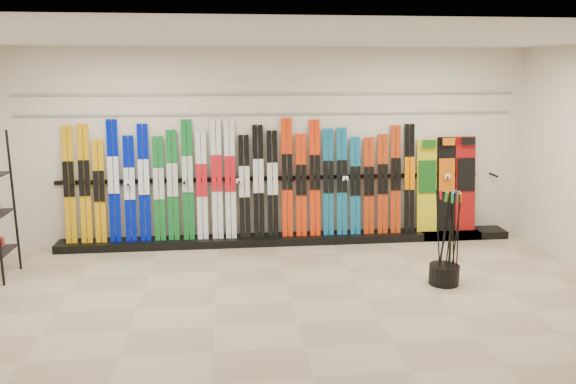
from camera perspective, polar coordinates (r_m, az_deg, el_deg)
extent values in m
plane|color=tan|center=(6.71, 0.36, -11.08)|extent=(8.00, 8.00, 0.00)
plane|color=beige|center=(8.72, -1.54, 4.66)|extent=(8.00, 0.00, 8.00)
plane|color=silver|center=(6.16, 0.40, 15.45)|extent=(8.00, 8.00, 0.00)
cube|color=black|center=(8.84, 0.09, -4.80)|extent=(8.00, 0.40, 0.12)
cube|color=#CC920A|center=(8.93, -21.34, 0.69)|extent=(0.17, 0.24, 1.75)
cube|color=#CC920A|center=(8.87, -19.94, 0.78)|extent=(0.17, 0.25, 1.76)
cube|color=#CC920A|center=(8.84, -18.61, 0.08)|extent=(0.17, 0.22, 1.54)
cube|color=#00109F|center=(8.78, -17.28, 1.07)|extent=(0.17, 0.25, 1.83)
cube|color=#00109F|center=(8.75, -15.78, 0.31)|extent=(0.17, 0.22, 1.59)
cube|color=#00109F|center=(8.71, -14.42, 0.92)|extent=(0.17, 0.25, 1.76)
cube|color=#0F6224|center=(8.69, -12.97, 0.33)|extent=(0.17, 0.22, 1.57)
cube|color=#0F6224|center=(8.66, -11.64, 0.67)|extent=(0.17, 0.23, 1.66)
cube|color=#0F6224|center=(8.64, -10.15, 1.20)|extent=(0.17, 0.25, 1.81)
cube|color=silver|center=(8.63, -8.75, 0.67)|extent=(0.17, 0.23, 1.64)
cube|color=silver|center=(8.62, -7.25, 1.31)|extent=(0.17, 0.25, 1.82)
cube|color=silver|center=(8.62, -5.90, 1.25)|extent=(0.17, 0.25, 1.80)
cube|color=black|center=(8.63, -4.45, 0.55)|extent=(0.17, 0.22, 1.57)
cube|color=black|center=(8.63, -3.02, 1.08)|extent=(0.17, 0.24, 1.72)
cube|color=black|center=(8.65, -1.58, 0.82)|extent=(0.17, 0.23, 1.64)
cube|color=red|center=(8.67, -0.10, 1.47)|extent=(0.17, 0.25, 1.82)
cube|color=red|center=(8.70, 1.34, 0.71)|extent=(0.17, 0.22, 1.58)
cube|color=red|center=(8.72, 2.74, 1.43)|extent=(0.17, 0.25, 1.79)
cube|color=#0E5982|center=(8.76, 4.11, 1.01)|extent=(0.17, 0.23, 1.66)
cube|color=#0E5982|center=(8.81, 5.49, 1.07)|extent=(0.17, 0.23, 1.67)
cube|color=#0E5982|center=(8.86, 6.84, 0.64)|extent=(0.17, 0.21, 1.53)
cube|color=#A82F0D|center=(8.91, 8.21, 0.63)|extent=(0.17, 0.21, 1.51)
cube|color=#A82F0D|center=(8.96, 9.59, 0.81)|extent=(0.17, 0.22, 1.56)
cube|color=#A82F0D|center=(9.02, 10.87, 1.26)|extent=(0.17, 0.24, 1.69)
cube|color=black|center=(9.09, 12.22, 1.34)|extent=(0.17, 0.24, 1.71)
cube|color=gold|center=(9.22, 13.92, 0.63)|extent=(0.32, 0.23, 1.47)
cube|color=black|center=(9.33, 15.76, 0.77)|extent=(0.29, 0.23, 1.50)
cube|color=#990C0C|center=(9.46, 17.56, 0.81)|extent=(0.32, 0.23, 1.50)
cylinder|color=black|center=(7.45, 15.56, -8.06)|extent=(0.38, 0.38, 0.25)
cylinder|color=black|center=(7.28, 15.54, -4.52)|extent=(0.11, 0.07, 1.18)
cylinder|color=black|center=(7.36, 16.69, -4.42)|extent=(0.06, 0.08, 1.18)
cylinder|color=black|center=(7.26, 16.17, -4.62)|extent=(0.04, 0.10, 1.18)
cylinder|color=black|center=(7.26, 15.52, -4.57)|extent=(0.11, 0.08, 1.18)
cylinder|color=black|center=(7.37, 15.02, -4.30)|extent=(0.11, 0.07, 1.18)
cylinder|color=black|center=(7.26, 16.86, -4.65)|extent=(0.11, 0.15, 1.17)
cylinder|color=black|center=(7.31, 16.08, -4.48)|extent=(0.03, 0.16, 1.17)
cylinder|color=black|center=(7.21, 16.10, -4.73)|extent=(0.03, 0.10, 1.18)
cylinder|color=black|center=(7.37, 16.21, -4.36)|extent=(0.07, 0.07, 1.18)
cylinder|color=black|center=(7.27, 15.61, -4.56)|extent=(0.13, 0.09, 1.18)
cylinder|color=black|center=(7.39, 16.42, -4.33)|extent=(0.15, 0.08, 1.17)
cube|color=gray|center=(8.65, -1.55, 7.93)|extent=(7.60, 0.02, 0.03)
cube|color=gray|center=(8.63, -1.56, 9.91)|extent=(7.60, 0.02, 0.03)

